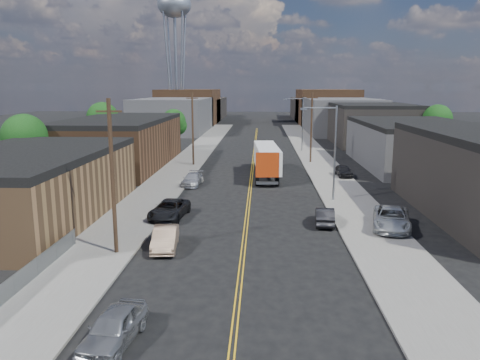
# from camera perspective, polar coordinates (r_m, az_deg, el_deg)

# --- Properties ---
(ground) EXTENTS (260.00, 260.00, 0.00)m
(ground) POSITION_cam_1_polar(r_m,az_deg,el_deg) (79.18, 1.76, 3.51)
(ground) COLOR black
(ground) RESTS_ON ground
(centerline) EXTENTS (0.32, 120.00, 0.01)m
(centerline) POSITION_cam_1_polar(r_m,az_deg,el_deg) (64.35, 1.56, 1.72)
(centerline) COLOR gold
(centerline) RESTS_ON ground
(sidewalk_left) EXTENTS (5.00, 140.00, 0.15)m
(sidewalk_left) POSITION_cam_1_polar(r_m,az_deg,el_deg) (65.20, -6.82, 1.83)
(sidewalk_left) COLOR slate
(sidewalk_left) RESTS_ON ground
(sidewalk_right) EXTENTS (5.00, 140.00, 0.15)m
(sidewalk_right) POSITION_cam_1_polar(r_m,az_deg,el_deg) (64.87, 9.98, 1.70)
(sidewalk_right) COLOR slate
(sidewalk_right) RESTS_ON ground
(warehouse_tan) EXTENTS (12.00, 22.00, 5.60)m
(warehouse_tan) POSITION_cam_1_polar(r_m,az_deg,el_deg) (41.91, -24.61, -0.58)
(warehouse_tan) COLOR brown
(warehouse_tan) RESTS_ON ground
(warehouse_brown) EXTENTS (12.00, 26.00, 6.60)m
(warehouse_brown) POSITION_cam_1_polar(r_m,az_deg,el_deg) (65.73, -14.39, 4.48)
(warehouse_brown) COLOR #4E321F
(warehouse_brown) RESTS_ON ground
(industrial_right_b) EXTENTS (14.00, 24.00, 6.10)m
(industrial_right_b) POSITION_cam_1_polar(r_m,az_deg,el_deg) (68.18, 20.46, 4.14)
(industrial_right_b) COLOR #38383B
(industrial_right_b) RESTS_ON ground
(industrial_right_c) EXTENTS (14.00, 22.00, 7.60)m
(industrial_right_c) POSITION_cam_1_polar(r_m,az_deg,el_deg) (93.09, 15.65, 6.62)
(industrial_right_c) COLOR black
(industrial_right_c) RESTS_ON ground
(skyline_left_a) EXTENTS (16.00, 30.00, 8.00)m
(skyline_left_a) POSITION_cam_1_polar(r_m,az_deg,el_deg) (115.60, -8.02, 7.84)
(skyline_left_a) COLOR #38383B
(skyline_left_a) RESTS_ON ground
(skyline_right_a) EXTENTS (16.00, 30.00, 8.00)m
(skyline_right_a) POSITION_cam_1_polar(r_m,az_deg,el_deg) (115.21, 12.13, 7.69)
(skyline_right_a) COLOR #38383B
(skyline_right_a) RESTS_ON ground
(skyline_left_b) EXTENTS (16.00, 26.00, 10.00)m
(skyline_left_b) POSITION_cam_1_polar(r_m,az_deg,el_deg) (140.17, -6.15, 8.88)
(skyline_left_b) COLOR #4E321F
(skyline_left_b) RESTS_ON ground
(skyline_right_b) EXTENTS (16.00, 26.00, 10.00)m
(skyline_right_b) POSITION_cam_1_polar(r_m,az_deg,el_deg) (139.85, 10.47, 8.75)
(skyline_right_b) COLOR #4E321F
(skyline_right_b) RESTS_ON ground
(skyline_left_c) EXTENTS (16.00, 40.00, 7.00)m
(skyline_left_c) POSITION_cam_1_polar(r_m,az_deg,el_deg) (160.02, -5.06, 8.65)
(skyline_left_c) COLOR black
(skyline_left_c) RESTS_ON ground
(skyline_right_c) EXTENTS (16.00, 40.00, 7.00)m
(skyline_right_c) POSITION_cam_1_polar(r_m,az_deg,el_deg) (159.74, 9.48, 8.53)
(skyline_right_c) COLOR black
(skyline_right_c) RESTS_ON ground
(water_tower) EXTENTS (9.00, 9.00, 36.90)m
(water_tower) POSITION_cam_1_polar(r_m,az_deg,el_deg) (132.04, -8.01, 19.86)
(water_tower) COLOR gray
(water_tower) RESTS_ON ground
(streetlight_near) EXTENTS (3.39, 0.25, 9.00)m
(streetlight_near) POSITION_cam_1_polar(r_m,az_deg,el_deg) (44.26, 11.01, 4.13)
(streetlight_near) COLOR gray
(streetlight_near) RESTS_ON ground
(streetlight_far) EXTENTS (3.39, 0.25, 9.00)m
(streetlight_far) POSITION_cam_1_polar(r_m,az_deg,el_deg) (78.90, 7.35, 7.29)
(streetlight_far) COLOR gray
(streetlight_far) RESTS_ON ground
(utility_pole_left_near) EXTENTS (1.60, 0.26, 10.00)m
(utility_pole_left_near) POSITION_cam_1_polar(r_m,az_deg,el_deg) (30.45, -15.28, 0.41)
(utility_pole_left_near) COLOR black
(utility_pole_left_near) RESTS_ON ground
(utility_pole_left_far) EXTENTS (1.60, 0.26, 10.00)m
(utility_pole_left_far) POSITION_cam_1_polar(r_m,az_deg,el_deg) (64.37, -5.78, 6.28)
(utility_pole_left_far) COLOR black
(utility_pole_left_far) RESTS_ON ground
(utility_pole_right) EXTENTS (1.60, 0.26, 10.00)m
(utility_pole_right) POSITION_cam_1_polar(r_m,az_deg,el_deg) (67.06, 8.70, 6.41)
(utility_pole_right) COLOR black
(utility_pole_right) RESTS_ON ground
(chainlink_fence) EXTENTS (0.05, 16.00, 1.22)m
(chainlink_fence) POSITION_cam_1_polar(r_m,az_deg,el_deg) (27.22, -25.81, -11.47)
(chainlink_fence) COLOR slate
(chainlink_fence) RESTS_ON ground
(tree_left_near) EXTENTS (4.85, 4.76, 7.91)m
(tree_left_near) POSITION_cam_1_polar(r_m,az_deg,el_deg) (54.83, -24.71, 4.49)
(tree_left_near) COLOR black
(tree_left_near) RESTS_ON ground
(tree_left_mid) EXTENTS (5.10, 5.04, 8.37)m
(tree_left_mid) POSITION_cam_1_polar(r_m,az_deg,el_deg) (77.78, -16.34, 6.99)
(tree_left_mid) COLOR black
(tree_left_mid) RESTS_ON ground
(tree_left_far) EXTENTS (4.35, 4.20, 6.97)m
(tree_left_far) POSITION_cam_1_polar(r_m,az_deg,el_deg) (82.08, -8.05, 6.89)
(tree_left_far) COLOR black
(tree_left_far) RESTS_ON ground
(tree_right_far) EXTENTS (4.85, 4.76, 7.91)m
(tree_right_far) POSITION_cam_1_polar(r_m,az_deg,el_deg) (83.80, 22.95, 6.62)
(tree_right_far) COLOR black
(tree_right_far) RESTS_ON ground
(semi_truck) EXTENTS (3.23, 14.78, 3.83)m
(semi_truck) POSITION_cam_1_polar(r_m,az_deg,el_deg) (57.23, 3.26, 2.72)
(semi_truck) COLOR silver
(semi_truck) RESTS_ON ground
(car_left_a) EXTENTS (2.31, 4.56, 1.49)m
(car_left_a) POSITION_cam_1_polar(r_m,az_deg,el_deg) (21.24, -15.15, -16.97)
(car_left_a) COLOR #9EA1A3
(car_left_a) RESTS_ON ground
(car_left_b) EXTENTS (1.99, 4.57, 1.46)m
(car_left_b) POSITION_cam_1_polar(r_m,az_deg,el_deg) (31.89, -9.11, -7.02)
(car_left_b) COLOR #9D8067
(car_left_b) RESTS_ON ground
(car_left_c) EXTENTS (3.03, 5.59, 1.49)m
(car_left_c) POSITION_cam_1_polar(r_m,az_deg,el_deg) (39.08, -8.61, -3.57)
(car_left_c) COLOR black
(car_left_c) RESTS_ON ground
(car_left_d) EXTENTS (2.17, 4.73, 1.34)m
(car_left_d) POSITION_cam_1_polar(r_m,az_deg,el_deg) (51.78, -5.81, 0.08)
(car_left_d) COLOR #B7B9BD
(car_left_d) RESTS_ON ground
(car_right_oncoming) EXTENTS (1.82, 4.22, 1.35)m
(car_right_oncoming) POSITION_cam_1_polar(r_m,az_deg,el_deg) (37.58, 10.30, -4.33)
(car_right_oncoming) COLOR black
(car_right_oncoming) RESTS_ON ground
(car_right_lot_a) EXTENTS (3.89, 6.20, 1.60)m
(car_right_lot_a) POSITION_cam_1_polar(r_m,az_deg,el_deg) (37.13, 17.98, -4.46)
(car_right_lot_a) COLOR #BBBFC1
(car_right_lot_a) RESTS_ON sidewalk_right
(car_right_lot_c) EXTENTS (1.92, 4.11, 1.36)m
(car_right_lot_c) POSITION_cam_1_polar(r_m,az_deg,el_deg) (57.31, 12.48, 1.12)
(car_right_lot_c) COLOR black
(car_right_lot_c) RESTS_ON sidewalk_right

